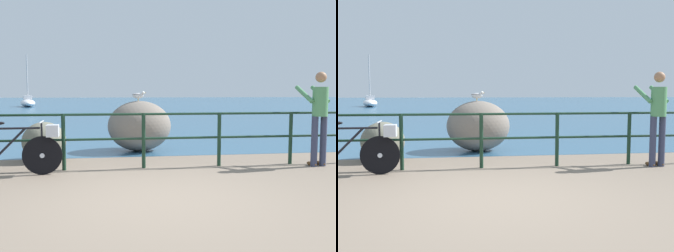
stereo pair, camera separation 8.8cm
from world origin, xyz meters
TOP-DOWN VIEW (x-y plane):
  - ground_plane at (0.00, 20.00)m, footprint 120.00×120.00m
  - sea_surface at (0.00, 48.31)m, footprint 120.00×90.00m
  - promenade_railing at (0.00, 2.09)m, footprint 8.69×0.07m
  - bicycle at (-2.12, 1.74)m, footprint 1.70×0.48m
  - person_at_railing at (3.29, 1.81)m, footprint 0.51×0.66m
  - breakwater_boulder_main at (0.07, 4.18)m, footprint 1.50×1.32m
  - breakwater_boulder_left at (-1.95, 3.12)m, footprint 0.88×0.92m
  - seagull at (0.04, 4.13)m, footprint 0.34×0.17m
  - sailboat at (-8.59, 32.89)m, footprint 2.37×4.59m

SIDE VIEW (x-z plane):
  - ground_plane at x=0.00m, z-range -0.10..0.00m
  - sea_surface at x=0.00m, z-range 0.00..0.01m
  - breakwater_boulder_left at x=-1.95m, z-range 0.00..0.80m
  - sailboat at x=-8.59m, z-range -2.03..2.87m
  - bicycle at x=-2.12m, z-range 0.00..0.92m
  - breakwater_boulder_main at x=0.07m, z-range 0.00..1.19m
  - promenade_railing at x=0.00m, z-range 0.13..1.15m
  - person_at_railing at x=3.29m, z-range 0.10..1.88m
  - seagull at x=0.04m, z-range 1.21..1.45m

